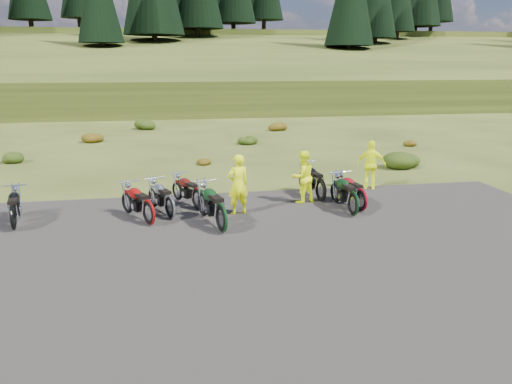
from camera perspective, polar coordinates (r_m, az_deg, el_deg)
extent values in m
plane|color=#383F15|center=(14.04, -1.76, -4.35)|extent=(300.00, 300.00, 0.00)
cube|color=black|center=(12.19, -0.37, -7.40)|extent=(20.00, 12.00, 0.04)
cube|color=#2F3E14|center=(123.23, -9.45, 12.50)|extent=(300.00, 90.00, 9.17)
cylinder|color=black|center=(84.45, -24.28, 16.89)|extent=(0.70, 0.70, 2.20)
cylinder|color=black|center=(89.27, -19.49, 17.67)|extent=(0.70, 0.70, 2.20)
cylinder|color=black|center=(63.53, -17.15, 15.17)|extent=(0.70, 0.70, 2.20)
cylinder|color=black|center=(69.17, -11.50, 16.43)|extent=(0.70, 0.70, 2.20)
cylinder|color=black|center=(75.36, -6.68, 17.38)|extent=(0.70, 0.70, 2.20)
cylinder|color=black|center=(81.99, -2.59, 18.08)|extent=(0.70, 0.70, 2.20)
cylinder|color=black|center=(88.93, 0.90, 18.48)|extent=(0.70, 0.70, 2.20)
cylinder|color=black|center=(66.22, 10.50, 15.36)|extent=(0.70, 0.70, 2.20)
cylinder|color=black|center=(74.03, 13.40, 16.05)|extent=(0.70, 0.70, 2.20)
cylinder|color=black|center=(82.00, 15.75, 16.59)|extent=(0.70, 0.70, 2.20)
cylinder|color=black|center=(90.07, 17.70, 17.01)|extent=(0.70, 0.70, 2.20)
cylinder|color=black|center=(98.23, 19.33, 17.35)|extent=(0.70, 0.70, 2.20)
ellipsoid|color=#1E300C|center=(25.82, -26.19, 3.71)|extent=(1.03, 1.03, 0.61)
ellipsoid|color=#5B350B|center=(30.33, -18.26, 6.08)|extent=(1.30, 1.30, 0.77)
ellipsoid|color=#1E300C|center=(35.30, -12.43, 7.74)|extent=(1.56, 1.56, 0.92)
ellipsoid|color=#5B350B|center=(22.80, -6.16, 3.66)|extent=(0.77, 0.77, 0.45)
ellipsoid|color=#1E300C|center=(28.30, -1.05, 6.08)|extent=(1.03, 1.03, 0.61)
ellipsoid|color=#5B350B|center=(33.99, 2.39, 7.68)|extent=(1.30, 1.30, 0.77)
ellipsoid|color=#1E300C|center=(23.03, 16.41, 3.84)|extent=(1.56, 1.56, 0.92)
ellipsoid|color=#5B350B|center=(29.03, 16.94, 5.50)|extent=(0.77, 0.77, 0.45)
imported|color=#E8F70D|center=(15.16, -2.06, 0.76)|extent=(0.77, 0.60, 1.85)
imported|color=#E8F70D|center=(16.50, 5.34, 1.65)|extent=(1.02, 0.91, 1.73)
imported|color=#E8F70D|center=(18.68, 13.02, 2.97)|extent=(1.14, 0.83, 1.79)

